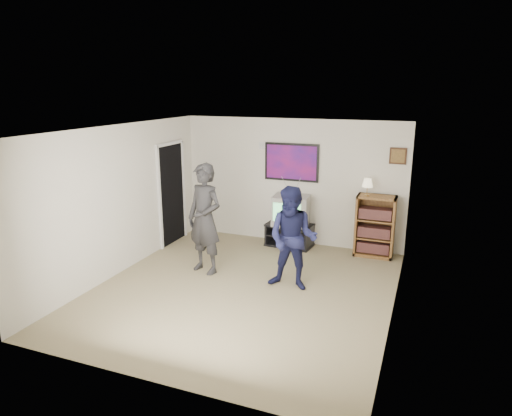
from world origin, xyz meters
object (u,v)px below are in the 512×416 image
Objects in this scene: person_short at (293,239)px; bookshelf at (375,226)px; crt_television at (291,210)px; media_stand at (289,235)px; person_tall at (205,219)px.

bookshelf is at bearing 62.13° from person_short.
crt_television is at bearing -178.23° from bookshelf.
person_short is at bearing -117.88° from bookshelf.
person_short reaches higher than crt_television.
bookshelf reaches higher than media_stand.
person_short is (-1.02, -1.93, 0.24)m from bookshelf.
person_tall is 1.59m from person_short.
bookshelf is 2.20m from person_short.
bookshelf is 0.71× the size of person_short.
crt_television is 2.04m from person_tall.
media_stand is 2.14m from person_tall.
crt_television is at bearing 107.53° from person_short.
media_stand is at bearing 174.39° from crt_television.
person_tall is at bearing 176.02° from person_short.
person_short reaches higher than bookshelf.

